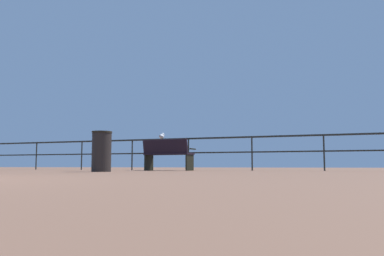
# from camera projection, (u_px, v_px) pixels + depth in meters

# --- Properties ---
(pier_railing) EXTENTS (23.57, 0.05, 0.99)m
(pier_railing) POSITION_uv_depth(u_px,v_px,m) (189.00, 146.00, 11.94)
(pier_railing) COLOR black
(pier_railing) RESTS_ON ground_plane
(bench_near_left) EXTENTS (1.47, 0.77, 0.89)m
(bench_near_left) POSITION_uv_depth(u_px,v_px,m) (167.00, 153.00, 11.27)
(bench_near_left) COLOR black
(bench_near_left) RESTS_ON ground_plane
(seagull_on_rail) EXTENTS (0.19, 0.40, 0.19)m
(seagull_on_rail) POSITION_uv_depth(u_px,v_px,m) (162.00, 136.00, 12.33)
(seagull_on_rail) COLOR silver
(seagull_on_rail) RESTS_ON pier_railing
(trash_bin) EXTENTS (0.47, 0.47, 0.93)m
(trash_bin) POSITION_uv_depth(u_px,v_px,m) (102.00, 151.00, 9.02)
(trash_bin) COLOR black
(trash_bin) RESTS_ON ground_plane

